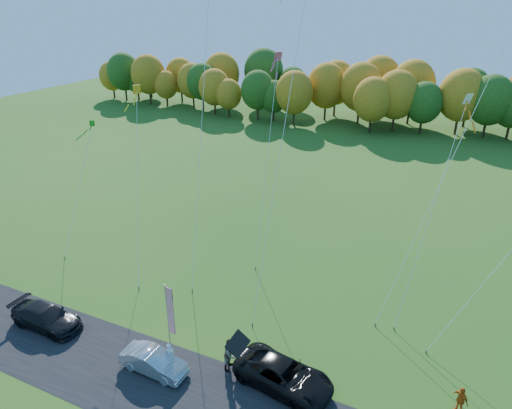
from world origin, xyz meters
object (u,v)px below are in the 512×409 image
at_px(black_suv, 284,375).
at_px(feather_flag, 170,310).
at_px(silver_sedan, 154,362).
at_px(person_east, 460,400).

height_order(black_suv, feather_flag, feather_flag).
height_order(silver_sedan, person_east, person_east).
xyz_separation_m(black_suv, person_east, (8.74, 2.23, 0.02)).
height_order(black_suv, silver_sedan, black_suv).
relative_size(person_east, feather_flag, 0.36).
bearing_deg(person_east, silver_sedan, -125.87).
bearing_deg(black_suv, silver_sedan, 115.66).
bearing_deg(black_suv, person_east, -66.28).
xyz_separation_m(silver_sedan, person_east, (15.81, 4.29, 0.13)).
relative_size(silver_sedan, feather_flag, 0.93).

